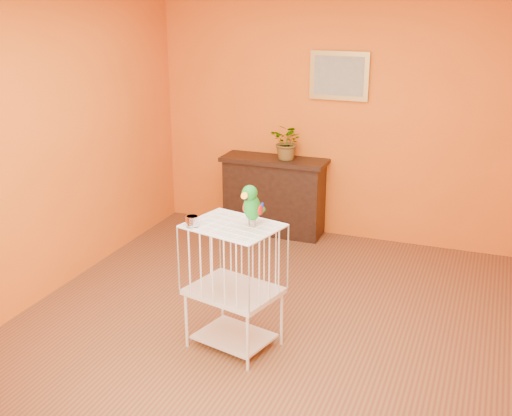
% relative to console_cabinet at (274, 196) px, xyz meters
% --- Properties ---
extents(ground, '(4.50, 4.50, 0.00)m').
position_rel_console_cabinet_xyz_m(ground, '(0.64, -2.05, -0.43)').
color(ground, brown).
rests_on(ground, ground).
extents(room_shell, '(4.50, 4.50, 4.50)m').
position_rel_console_cabinet_xyz_m(room_shell, '(0.64, -2.05, 1.15)').
color(room_shell, orange).
rests_on(room_shell, ground).
extents(console_cabinet, '(1.15, 0.42, 0.86)m').
position_rel_console_cabinet_xyz_m(console_cabinet, '(0.00, 0.00, 0.00)').
color(console_cabinet, black).
rests_on(console_cabinet, ground).
extents(potted_plant, '(0.43, 0.46, 0.30)m').
position_rel_console_cabinet_xyz_m(potted_plant, '(0.15, -0.03, 0.58)').
color(potted_plant, '#26722D').
rests_on(potted_plant, console_cabinet).
extents(framed_picture, '(0.62, 0.04, 0.50)m').
position_rel_console_cabinet_xyz_m(framed_picture, '(0.64, 0.17, 1.32)').
color(framed_picture, '#A8823C').
rests_on(framed_picture, room_shell).
extents(birdcage, '(0.74, 0.63, 0.98)m').
position_rel_console_cabinet_xyz_m(birdcage, '(0.53, -2.40, 0.08)').
color(birdcage, silver).
rests_on(birdcage, ground).
extents(feed_cup, '(0.10, 0.10, 0.07)m').
position_rel_console_cabinet_xyz_m(feed_cup, '(0.27, -2.51, 0.59)').
color(feed_cup, silver).
rests_on(feed_cup, birdcage).
extents(parrot, '(0.16, 0.28, 0.31)m').
position_rel_console_cabinet_xyz_m(parrot, '(0.66, -2.36, 0.71)').
color(parrot, '#59544C').
rests_on(parrot, birdcage).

